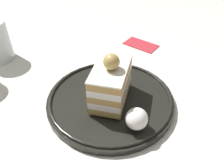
{
  "coord_description": "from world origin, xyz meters",
  "views": [
    {
      "loc": [
        -0.07,
        -0.31,
        0.33
      ],
      "look_at": [
        0.0,
        0.03,
        0.05
      ],
      "focal_mm": 37.49,
      "sensor_mm": 36.0,
      "label": 1
    }
  ],
  "objects_px": {
    "fork": "(104,71)",
    "cake_slice": "(111,82)",
    "dessert_plate": "(112,99)",
    "folded_napkin": "(141,44)",
    "whipped_cream_dollop": "(137,119)"
  },
  "relations": [
    {
      "from": "fork",
      "to": "cake_slice",
      "type": "bearing_deg",
      "value": -91.1
    },
    {
      "from": "dessert_plate",
      "to": "cake_slice",
      "type": "distance_m",
      "value": 0.05
    },
    {
      "from": "cake_slice",
      "to": "folded_napkin",
      "type": "xyz_separation_m",
      "value": [
        0.13,
        0.21,
        -0.05
      ]
    },
    {
      "from": "dessert_plate",
      "to": "folded_napkin",
      "type": "relative_size",
      "value": 2.76
    },
    {
      "from": "cake_slice",
      "to": "whipped_cream_dollop",
      "type": "distance_m",
      "value": 0.09
    },
    {
      "from": "fork",
      "to": "dessert_plate",
      "type": "bearing_deg",
      "value": -89.69
    },
    {
      "from": "whipped_cream_dollop",
      "to": "fork",
      "type": "relative_size",
      "value": 0.32
    },
    {
      "from": "cake_slice",
      "to": "folded_napkin",
      "type": "distance_m",
      "value": 0.25
    },
    {
      "from": "cake_slice",
      "to": "folded_napkin",
      "type": "bearing_deg",
      "value": 58.25
    },
    {
      "from": "whipped_cream_dollop",
      "to": "folded_napkin",
      "type": "distance_m",
      "value": 0.31
    },
    {
      "from": "cake_slice",
      "to": "fork",
      "type": "distance_m",
      "value": 0.09
    },
    {
      "from": "cake_slice",
      "to": "folded_napkin",
      "type": "height_order",
      "value": "cake_slice"
    },
    {
      "from": "dessert_plate",
      "to": "fork",
      "type": "bearing_deg",
      "value": 90.31
    },
    {
      "from": "dessert_plate",
      "to": "fork",
      "type": "height_order",
      "value": "fork"
    },
    {
      "from": "whipped_cream_dollop",
      "to": "cake_slice",
      "type": "bearing_deg",
      "value": 107.13
    }
  ]
}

